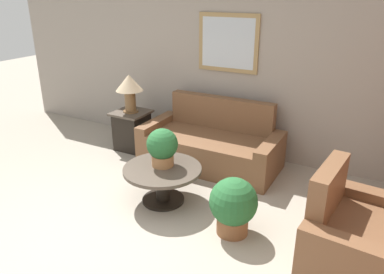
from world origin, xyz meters
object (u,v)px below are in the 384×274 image
Objects in this scene: armchair at (363,239)px; table_lamp at (129,86)px; coffee_table at (163,177)px; potted_plant_on_table at (162,147)px; side_table at (132,130)px; potted_plant_floor at (233,205)px; couch_main at (211,145)px.

table_lamp is (-3.54, 1.21, 0.74)m from armchair.
coffee_table is 0.37m from potted_plant_on_table.
table_lamp reaches higher than potted_plant_on_table.
potted_plant_floor is (2.30, -1.32, 0.02)m from side_table.
couch_main reaches higher than side_table.
side_table reaches higher than coffee_table.
couch_main is 1.23m from potted_plant_on_table.
coffee_table is 1.50× the size of side_table.
coffee_table is at bearing -63.83° from potted_plant_on_table.
potted_plant_floor reaches higher than side_table.
potted_plant_floor is (0.99, -0.19, 0.01)m from coffee_table.
side_table is at bearing 150.13° from potted_plant_floor.
armchair is at bearing 4.98° from potted_plant_floor.
potted_plant_on_table is (1.28, -1.07, 0.38)m from side_table.
armchair is at bearing -30.86° from couch_main.
couch_main is 1.62× the size of armchair.
armchair is 2.30m from potted_plant_on_table.
potted_plant_on_table is at bearing 116.17° from coffee_table.
armchair is 2.09× the size of table_lamp.
potted_plant_floor is at bearing -10.85° from coffee_table.
couch_main is 2.12× the size of coffee_table.
side_table is at bearing 90.00° from table_lamp.
couch_main is 1.36m from side_table.
table_lamp is at bearing -176.18° from couch_main.
table_lamp is 2.74m from potted_plant_floor.
table_lamp is at bearing 139.15° from coffee_table.
potted_plant_on_table reaches higher than side_table.
armchair is 3.74m from side_table.
side_table is at bearing 140.03° from potted_plant_on_table.
coffee_table is (-0.06, -1.22, 0.03)m from couch_main.
potted_plant_floor is (2.30, -1.32, -0.69)m from table_lamp.
potted_plant_floor is at bearing -29.87° from side_table.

